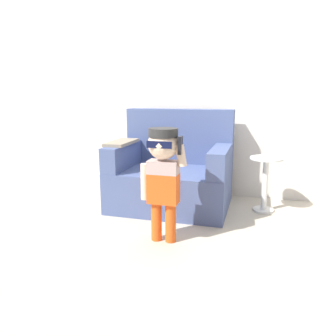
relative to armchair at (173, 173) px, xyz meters
name	(u,v)px	position (x,y,z in m)	size (l,w,h in m)	color
ground_plane	(188,208)	(0.17, -0.07, -0.34)	(10.00, 10.00, 0.00)	#BCB29E
wall_back	(200,78)	(0.17, 0.50, 0.96)	(10.00, 0.05, 2.60)	silver
armchair	(173,173)	(0.00, 0.00, 0.00)	(1.17, 0.86, 0.97)	#475684
person_child	(163,167)	(0.15, -0.87, 0.26)	(0.36, 0.27, 0.88)	#E05119
side_table	(265,179)	(0.92, 0.05, -0.01)	(0.31, 0.31, 0.54)	white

